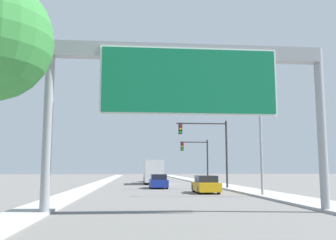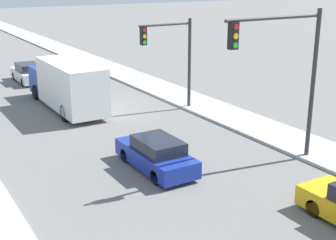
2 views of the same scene
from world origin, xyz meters
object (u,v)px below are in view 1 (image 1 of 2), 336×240
at_px(traffic_light_near_intersection, 211,142).
at_px(street_lamp_right, 257,127).
at_px(car_far_right, 206,185).
at_px(sign_gantry, 189,79).
at_px(car_far_center, 150,177).
at_px(traffic_light_mid_block, 198,155).
at_px(car_far_left, 158,182).
at_px(truck_box_primary, 153,172).

xyz_separation_m(traffic_light_near_intersection, street_lamp_right, (1.40, -10.10, 0.49)).
bearing_deg(car_far_right, sign_gantry, -103.53).
xyz_separation_m(sign_gantry, street_lamp_right, (6.57, 10.04, -1.05)).
distance_m(traffic_light_near_intersection, street_lamp_right, 10.21).
distance_m(car_far_center, traffic_light_near_intersection, 23.95).
bearing_deg(traffic_light_near_intersection, street_lamp_right, -82.11).
bearing_deg(traffic_light_mid_block, car_far_center, 113.15).
bearing_deg(street_lamp_right, traffic_light_mid_block, 92.82).
bearing_deg(car_far_center, street_lamp_right, -78.79).
bearing_deg(sign_gantry, car_far_right, 76.47).
bearing_deg(car_far_left, car_far_center, 90.00).
height_order(car_far_left, street_lamp_right, street_lamp_right).
distance_m(sign_gantry, car_far_left, 23.28).
distance_m(car_far_center, traffic_light_mid_block, 14.52).
relative_size(traffic_light_near_intersection, street_lamp_right, 0.78).
relative_size(sign_gantry, street_lamp_right, 1.51).
relative_size(car_far_center, traffic_light_mid_block, 0.78).
xyz_separation_m(car_far_right, truck_box_primary, (-3.50, 19.44, 0.91)).
relative_size(sign_gantry, traffic_light_mid_block, 2.33).
relative_size(car_far_center, traffic_light_near_intersection, 0.65).
relative_size(truck_box_primary, traffic_light_near_intersection, 1.30).
height_order(traffic_light_near_intersection, traffic_light_mid_block, traffic_light_near_intersection).
bearing_deg(traffic_light_mid_block, street_lamp_right, -87.18).
bearing_deg(traffic_light_near_intersection, sign_gantry, -104.39).
xyz_separation_m(car_far_left, street_lamp_right, (6.57, -12.58, 4.47)).
relative_size(car_far_left, traffic_light_near_intersection, 0.66).
bearing_deg(street_lamp_right, car_far_left, 117.57).
bearing_deg(truck_box_primary, car_far_right, -79.79).
bearing_deg(car_far_right, traffic_light_mid_block, 82.41).
distance_m(sign_gantry, car_far_center, 43.53).
distance_m(car_far_right, car_far_center, 28.85).
xyz_separation_m(car_far_center, traffic_light_near_intersection, (5.17, -23.05, 3.96)).
bearing_deg(sign_gantry, truck_box_primary, 90.00).
bearing_deg(traffic_light_near_intersection, car_far_center, 102.64).
height_order(traffic_light_near_intersection, street_lamp_right, street_lamp_right).
height_order(sign_gantry, street_lamp_right, street_lamp_right).
distance_m(car_far_right, traffic_light_near_intersection, 7.06).
bearing_deg(street_lamp_right, sign_gantry, -123.20).
bearing_deg(sign_gantry, car_far_center, 90.00).
height_order(car_far_left, car_far_center, car_far_center).
bearing_deg(car_far_center, car_far_left, -90.00).
height_order(truck_box_primary, street_lamp_right, street_lamp_right).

